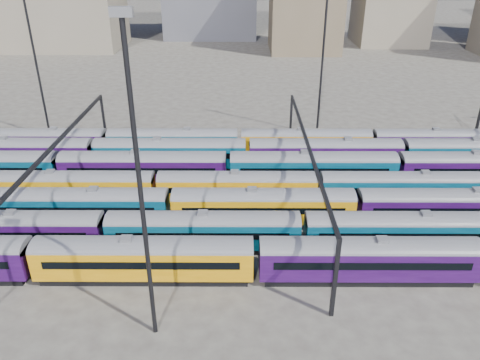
{
  "coord_description": "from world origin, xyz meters",
  "views": [
    {
      "loc": [
        2.2,
        -51.23,
        28.74
      ],
      "look_at": [
        1.95,
        0.32,
        3.0
      ],
      "focal_mm": 35.0,
      "sensor_mm": 36.0,
      "label": 1
    }
  ],
  "objects_px": {
    "rake_1": "(105,227)",
    "mast_2": "(139,182)",
    "rake_2": "(77,203)",
    "rake_0": "(256,255)"
  },
  "relations": [
    {
      "from": "rake_0",
      "to": "mast_2",
      "type": "height_order",
      "value": "mast_2"
    },
    {
      "from": "rake_0",
      "to": "rake_2",
      "type": "xyz_separation_m",
      "value": [
        -20.11,
        10.0,
        -0.02
      ]
    },
    {
      "from": "rake_0",
      "to": "mast_2",
      "type": "xyz_separation_m",
      "value": [
        -8.57,
        -7.0,
        11.23
      ]
    },
    {
      "from": "rake_0",
      "to": "rake_2",
      "type": "relative_size",
      "value": 1.21
    },
    {
      "from": "rake_1",
      "to": "rake_2",
      "type": "relative_size",
      "value": 1.17
    },
    {
      "from": "rake_0",
      "to": "rake_1",
      "type": "relative_size",
      "value": 1.03
    },
    {
      "from": "rake_1",
      "to": "mast_2",
      "type": "height_order",
      "value": "mast_2"
    },
    {
      "from": "rake_0",
      "to": "rake_1",
      "type": "bearing_deg",
      "value": 162.28
    },
    {
      "from": "rake_2",
      "to": "mast_2",
      "type": "height_order",
      "value": "mast_2"
    },
    {
      "from": "rake_1",
      "to": "mast_2",
      "type": "bearing_deg",
      "value": -59.44
    }
  ]
}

